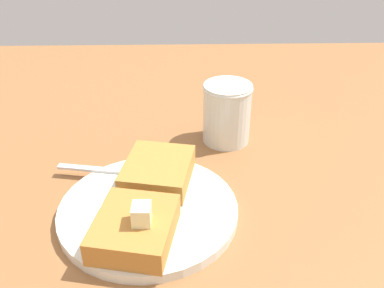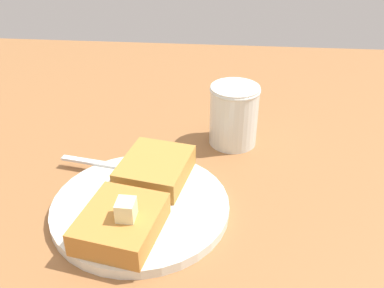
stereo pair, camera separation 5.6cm
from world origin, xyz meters
The scene contains 7 objects.
table_surface centered at (0.00, 0.00, 1.27)cm, with size 122.61×122.61×2.55cm, color #926036.
plate centered at (-1.04, 1.52, 3.25)cm, with size 21.09×21.09×1.23cm.
toast_slice_left centered at (-6.23, 2.53, 5.16)cm, with size 9.39×8.01×2.77cm, color #BC7B35.
toast_slice_middle centered at (4.16, 0.51, 5.16)cm, with size 9.39×8.01×2.77cm, color #B07E37.
butter_pat_primary centered at (-6.86, 1.62, 7.62)cm, with size 2.13×1.92×2.13cm, color beige.
fork centered at (5.79, 5.06, 3.96)cm, with size 4.17×16.01×0.36cm.
syrup_jar centered at (16.01, -9.23, 6.75)cm, with size 7.27×7.27×9.08cm.
Camera 1 is at (-40.05, -2.64, 36.21)cm, focal length 40.00 mm.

